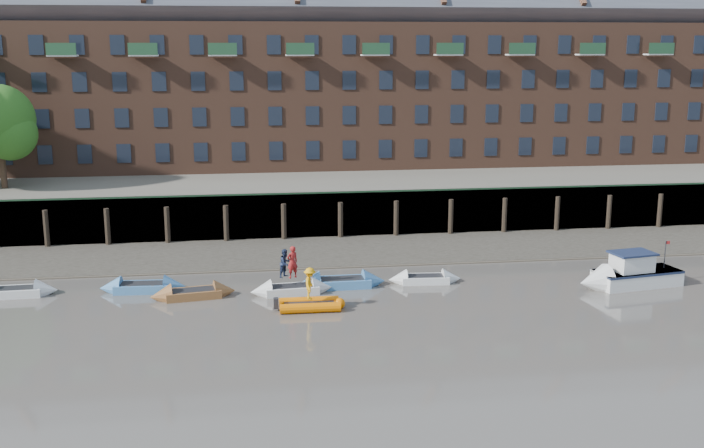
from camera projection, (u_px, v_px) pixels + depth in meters
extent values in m
plane|color=#56514A|center=(356.00, 351.00, 37.07)|extent=(220.00, 220.00, 0.00)
cube|color=#3D382F|center=(318.00, 252.00, 54.47)|extent=(110.00, 8.00, 0.50)
cube|color=#4C4336|center=(323.00, 266.00, 51.19)|extent=(110.00, 1.60, 0.10)
cube|color=#2D2A26|center=(311.00, 215.00, 58.38)|extent=(110.00, 0.80, 3.20)
cylinder|color=black|center=(46.00, 229.00, 55.42)|extent=(0.36, 0.36, 2.60)
cylinder|color=black|center=(107.00, 227.00, 55.95)|extent=(0.36, 0.36, 2.60)
cylinder|color=black|center=(167.00, 225.00, 56.49)|extent=(0.36, 0.36, 2.60)
cylinder|color=black|center=(226.00, 224.00, 57.02)|extent=(0.36, 0.36, 2.60)
cylinder|color=black|center=(284.00, 222.00, 57.55)|extent=(0.36, 0.36, 2.60)
cylinder|color=black|center=(341.00, 220.00, 58.09)|extent=(0.36, 0.36, 2.60)
cylinder|color=black|center=(396.00, 219.00, 58.62)|extent=(0.36, 0.36, 2.60)
cylinder|color=black|center=(451.00, 217.00, 59.15)|extent=(0.36, 0.36, 2.60)
cylinder|color=black|center=(504.00, 216.00, 59.69)|extent=(0.36, 0.36, 2.60)
cylinder|color=black|center=(557.00, 214.00, 60.22)|extent=(0.36, 0.36, 2.60)
cylinder|color=black|center=(609.00, 213.00, 60.75)|extent=(0.36, 0.36, 2.60)
cylinder|color=black|center=(660.00, 211.00, 61.28)|extent=(0.36, 0.36, 2.60)
cube|color=#264C2D|center=(312.00, 193.00, 57.73)|extent=(110.00, 0.06, 0.10)
cube|color=#5E594D|center=(298.00, 183.00, 71.53)|extent=(110.00, 28.00, 3.20)
cube|color=brown|center=(295.00, 94.00, 70.85)|extent=(80.00, 10.00, 12.00)
cube|color=#42444C|center=(294.00, 8.00, 69.29)|extent=(80.60, 15.56, 15.56)
cube|color=black|center=(5.00, 156.00, 63.84)|extent=(1.10, 0.12, 1.50)
cube|color=black|center=(45.00, 155.00, 64.24)|extent=(1.10, 0.12, 1.50)
cube|color=black|center=(85.00, 154.00, 64.64)|extent=(1.10, 0.12, 1.50)
cube|color=black|center=(124.00, 153.00, 65.04)|extent=(1.10, 0.12, 1.50)
cube|color=black|center=(163.00, 153.00, 65.44)|extent=(1.10, 0.12, 1.50)
cube|color=black|center=(201.00, 152.00, 65.84)|extent=(1.10, 0.12, 1.50)
cube|color=black|center=(239.00, 151.00, 66.24)|extent=(1.10, 0.12, 1.50)
cube|color=black|center=(276.00, 151.00, 66.64)|extent=(1.10, 0.12, 1.50)
cube|color=black|center=(313.00, 150.00, 67.04)|extent=(1.10, 0.12, 1.50)
cube|color=black|center=(349.00, 149.00, 67.44)|extent=(1.10, 0.12, 1.50)
cube|color=black|center=(385.00, 149.00, 67.84)|extent=(1.10, 0.12, 1.50)
cube|color=black|center=(421.00, 148.00, 68.24)|extent=(1.10, 0.12, 1.50)
cube|color=black|center=(456.00, 148.00, 68.64)|extent=(1.10, 0.12, 1.50)
cube|color=black|center=(491.00, 147.00, 69.04)|extent=(1.10, 0.12, 1.50)
cube|color=black|center=(525.00, 146.00, 69.44)|extent=(1.10, 0.12, 1.50)
cube|color=black|center=(559.00, 146.00, 69.84)|extent=(1.10, 0.12, 1.50)
cube|color=black|center=(593.00, 145.00, 70.24)|extent=(1.10, 0.12, 1.50)
cube|color=black|center=(626.00, 145.00, 70.64)|extent=(1.10, 0.12, 1.50)
cube|color=black|center=(659.00, 144.00, 71.04)|extent=(1.10, 0.12, 1.50)
cube|color=black|center=(691.00, 143.00, 71.44)|extent=(1.10, 0.12, 1.50)
cube|color=black|center=(2.00, 119.00, 63.24)|extent=(1.10, 0.12, 1.50)
cube|color=black|center=(42.00, 119.00, 63.64)|extent=(1.10, 0.12, 1.50)
cube|color=black|center=(82.00, 118.00, 64.04)|extent=(1.10, 0.12, 1.50)
cube|color=black|center=(122.00, 118.00, 64.44)|extent=(1.10, 0.12, 1.50)
cube|color=black|center=(161.00, 117.00, 64.84)|extent=(1.10, 0.12, 1.50)
cube|color=black|center=(199.00, 117.00, 65.24)|extent=(1.10, 0.12, 1.50)
cube|color=black|center=(238.00, 117.00, 65.64)|extent=(1.10, 0.12, 1.50)
cube|color=black|center=(275.00, 116.00, 66.04)|extent=(1.10, 0.12, 1.50)
cube|color=black|center=(312.00, 116.00, 66.44)|extent=(1.10, 0.12, 1.50)
cube|color=black|center=(349.00, 115.00, 66.84)|extent=(1.10, 0.12, 1.50)
cube|color=black|center=(386.00, 115.00, 67.24)|extent=(1.10, 0.12, 1.50)
cube|color=black|center=(421.00, 114.00, 67.64)|extent=(1.10, 0.12, 1.50)
cube|color=black|center=(457.00, 114.00, 68.04)|extent=(1.10, 0.12, 1.50)
cube|color=black|center=(492.00, 113.00, 68.44)|extent=(1.10, 0.12, 1.50)
cube|color=black|center=(527.00, 113.00, 68.84)|extent=(1.10, 0.12, 1.50)
cube|color=black|center=(561.00, 113.00, 69.24)|extent=(1.10, 0.12, 1.50)
cube|color=black|center=(595.00, 112.00, 69.64)|extent=(1.10, 0.12, 1.50)
cube|color=black|center=(628.00, 112.00, 70.04)|extent=(1.10, 0.12, 1.50)
cube|color=black|center=(661.00, 111.00, 70.44)|extent=(1.10, 0.12, 1.50)
cube|color=black|center=(694.00, 111.00, 70.84)|extent=(1.10, 0.12, 1.50)
cube|color=black|center=(39.00, 82.00, 63.03)|extent=(1.10, 0.12, 1.50)
cube|color=black|center=(80.00, 82.00, 63.43)|extent=(1.10, 0.12, 1.50)
cube|color=black|center=(120.00, 82.00, 63.83)|extent=(1.10, 0.12, 1.50)
cube|color=black|center=(159.00, 81.00, 64.23)|extent=(1.10, 0.12, 1.50)
cube|color=black|center=(198.00, 81.00, 64.63)|extent=(1.10, 0.12, 1.50)
cube|color=black|center=(237.00, 81.00, 65.03)|extent=(1.10, 0.12, 1.50)
cube|color=black|center=(275.00, 81.00, 65.43)|extent=(1.10, 0.12, 1.50)
cube|color=black|center=(312.00, 81.00, 65.83)|extent=(1.10, 0.12, 1.50)
cube|color=black|center=(349.00, 80.00, 66.23)|extent=(1.10, 0.12, 1.50)
cube|color=black|center=(386.00, 80.00, 66.63)|extent=(1.10, 0.12, 1.50)
cube|color=black|center=(422.00, 80.00, 67.03)|extent=(1.10, 0.12, 1.50)
cube|color=black|center=(458.00, 80.00, 67.43)|extent=(1.10, 0.12, 1.50)
cube|color=black|center=(493.00, 79.00, 67.83)|extent=(1.10, 0.12, 1.50)
cube|color=black|center=(528.00, 79.00, 68.23)|extent=(1.10, 0.12, 1.50)
cube|color=black|center=(563.00, 79.00, 68.63)|extent=(1.10, 0.12, 1.50)
cube|color=black|center=(597.00, 79.00, 69.03)|extent=(1.10, 0.12, 1.50)
cube|color=black|center=(631.00, 78.00, 69.43)|extent=(1.10, 0.12, 1.50)
cube|color=black|center=(664.00, 78.00, 69.83)|extent=(1.10, 0.12, 1.50)
cube|color=black|center=(697.00, 78.00, 70.23)|extent=(1.10, 0.12, 1.50)
cube|color=black|center=(36.00, 45.00, 62.42)|extent=(1.10, 0.12, 1.50)
cube|color=black|center=(77.00, 45.00, 62.82)|extent=(1.10, 0.12, 1.50)
cube|color=black|center=(117.00, 45.00, 63.22)|extent=(1.10, 0.12, 1.50)
cube|color=black|center=(157.00, 45.00, 63.62)|extent=(1.10, 0.12, 1.50)
cube|color=black|center=(197.00, 45.00, 64.02)|extent=(1.10, 0.12, 1.50)
cube|color=black|center=(235.00, 45.00, 64.42)|extent=(1.10, 0.12, 1.50)
cube|color=black|center=(274.00, 45.00, 64.82)|extent=(1.10, 0.12, 1.50)
cube|color=black|center=(312.00, 45.00, 65.22)|extent=(1.10, 0.12, 1.50)
cube|color=black|center=(349.00, 45.00, 65.62)|extent=(1.10, 0.12, 1.50)
cube|color=black|center=(386.00, 45.00, 66.02)|extent=(1.10, 0.12, 1.50)
cube|color=black|center=(423.00, 45.00, 66.42)|extent=(1.10, 0.12, 1.50)
cube|color=black|center=(459.00, 45.00, 66.82)|extent=(1.10, 0.12, 1.50)
cube|color=black|center=(494.00, 45.00, 67.22)|extent=(1.10, 0.12, 1.50)
cube|color=black|center=(530.00, 45.00, 67.62)|extent=(1.10, 0.12, 1.50)
cube|color=black|center=(565.00, 45.00, 68.02)|extent=(1.10, 0.12, 1.50)
cube|color=black|center=(599.00, 45.00, 68.42)|extent=(1.10, 0.12, 1.50)
cube|color=black|center=(633.00, 45.00, 68.82)|extent=(1.10, 0.12, 1.50)
cube|color=black|center=(667.00, 45.00, 69.22)|extent=(1.10, 0.12, 1.50)
cube|color=black|center=(700.00, 45.00, 69.62)|extent=(1.10, 0.12, 1.50)
cylinder|color=#3A281C|center=(2.00, 161.00, 59.60)|extent=(0.44, 0.44, 4.00)
cube|color=silver|center=(14.00, 292.00, 45.07)|extent=(3.03, 1.47, 0.47)
cone|color=silver|center=(47.00, 290.00, 45.37)|extent=(1.22, 1.39, 1.34)
cube|color=black|center=(13.00, 288.00, 45.02)|extent=(2.52, 1.12, 0.06)
cube|color=teal|center=(143.00, 287.00, 45.90)|extent=(3.12, 1.54, 0.48)
cone|color=teal|center=(175.00, 287.00, 46.04)|extent=(1.26, 1.44, 1.38)
cone|color=teal|center=(110.00, 288.00, 45.75)|extent=(1.26, 1.44, 1.38)
cube|color=black|center=(143.00, 284.00, 45.85)|extent=(2.60, 1.17, 0.06)
cube|color=brown|center=(193.00, 294.00, 44.75)|extent=(3.14, 1.80, 0.46)
cone|color=brown|center=(225.00, 291.00, 45.25)|extent=(1.35, 1.51, 1.34)
cone|color=brown|center=(161.00, 297.00, 44.25)|extent=(1.35, 1.51, 1.34)
cube|color=black|center=(193.00, 290.00, 44.70)|extent=(2.60, 1.39, 0.06)
cube|color=silver|center=(292.00, 290.00, 45.49)|extent=(3.03, 1.57, 0.46)
cone|color=silver|center=(322.00, 288.00, 45.86)|extent=(1.25, 1.42, 1.32)
cone|color=silver|center=(261.00, 292.00, 45.12)|extent=(1.25, 1.42, 1.32)
cube|color=black|center=(292.00, 286.00, 45.45)|extent=(2.52, 1.20, 0.06)
cube|color=teal|center=(342.00, 283.00, 46.75)|extent=(3.26, 1.53, 0.50)
cone|color=teal|center=(374.00, 281.00, 47.05)|extent=(1.29, 1.48, 1.46)
cone|color=teal|center=(309.00, 284.00, 46.46)|extent=(1.29, 1.48, 1.46)
cube|color=black|center=(342.00, 279.00, 46.70)|extent=(2.71, 1.15, 0.06)
cube|color=silver|center=(425.00, 279.00, 47.57)|extent=(2.79, 1.39, 0.42)
cone|color=silver|center=(452.00, 279.00, 47.69)|extent=(1.13, 1.29, 1.22)
cone|color=silver|center=(398.00, 280.00, 47.46)|extent=(1.13, 1.29, 1.22)
cube|color=black|center=(425.00, 276.00, 47.53)|extent=(2.31, 1.06, 0.06)
cylinder|color=orange|center=(309.00, 301.00, 43.34)|extent=(3.14, 0.56, 0.52)
cylinder|color=orange|center=(310.00, 308.00, 42.29)|extent=(3.14, 0.56, 0.52)
sphere|color=orange|center=(339.00, 303.00, 43.01)|extent=(0.59, 0.59, 0.59)
cube|color=black|center=(310.00, 305.00, 42.82)|extent=(2.62, 0.93, 0.18)
cube|color=silver|center=(637.00, 278.00, 47.02)|extent=(5.15, 2.77, 0.89)
cone|color=silver|center=(593.00, 282.00, 46.18)|extent=(1.98, 2.24, 1.99)
cube|color=#19233F|center=(637.00, 271.00, 46.94)|extent=(5.16, 2.81, 0.12)
cube|color=silver|center=(632.00, 262.00, 46.70)|extent=(2.31, 1.82, 0.99)
cube|color=#19233F|center=(633.00, 253.00, 46.58)|extent=(2.63, 2.06, 0.10)
imported|color=maroon|center=(292.00, 262.00, 45.24)|extent=(0.78, 0.67, 1.80)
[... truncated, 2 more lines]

